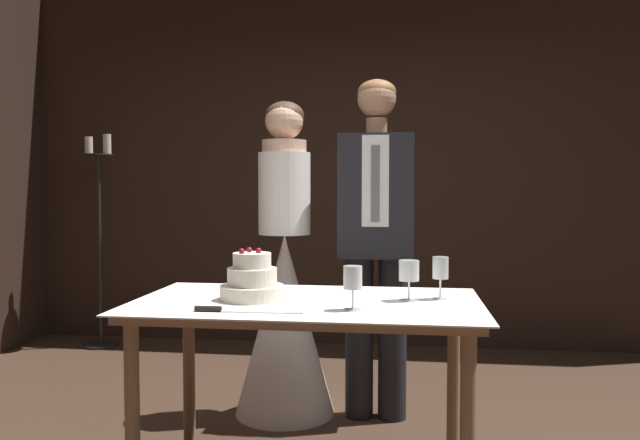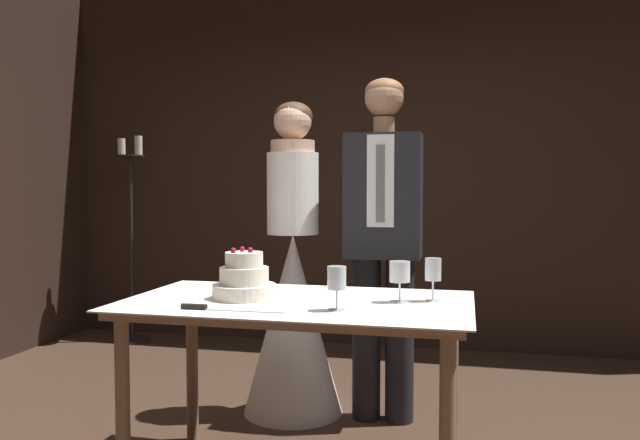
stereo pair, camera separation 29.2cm
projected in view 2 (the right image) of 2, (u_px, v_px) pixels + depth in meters
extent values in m
cube|color=black|center=(389.00, 159.00, 4.85)|extent=(5.54, 0.12, 2.91)
cylinder|color=#8E6B4C|center=(123.00, 411.00, 2.41)|extent=(0.06, 0.06, 0.73)
cylinder|color=#8E6B4C|center=(192.00, 367.00, 3.01)|extent=(0.06, 0.06, 0.73)
cylinder|color=#8E6B4C|center=(452.00, 385.00, 2.73)|extent=(0.06, 0.06, 0.73)
cube|color=#8E6B4C|center=(297.00, 306.00, 2.55)|extent=(1.35, 0.74, 0.03)
cube|color=white|center=(297.00, 301.00, 2.55)|extent=(1.41, 0.80, 0.01)
cylinder|color=silver|center=(244.00, 291.00, 2.59)|extent=(0.26, 0.26, 0.06)
cylinder|color=silver|center=(244.00, 276.00, 2.59)|extent=(0.20, 0.20, 0.07)
cylinder|color=silver|center=(244.00, 260.00, 2.59)|extent=(0.16, 0.16, 0.06)
sphere|color=maroon|center=(250.00, 250.00, 2.57)|extent=(0.02, 0.02, 0.02)
sphere|color=maroon|center=(242.00, 249.00, 2.61)|extent=(0.02, 0.02, 0.02)
sphere|color=maroon|center=(233.00, 250.00, 2.56)|extent=(0.02, 0.02, 0.02)
cube|color=silver|center=(245.00, 311.00, 2.31)|extent=(0.31, 0.03, 0.00)
cylinder|color=black|center=(194.00, 306.00, 2.35)|extent=(0.10, 0.02, 0.02)
cylinder|color=silver|center=(400.00, 302.00, 2.50)|extent=(0.08, 0.08, 0.00)
cylinder|color=silver|center=(400.00, 292.00, 2.50)|extent=(0.01, 0.01, 0.08)
cylinder|color=silver|center=(400.00, 272.00, 2.50)|extent=(0.08, 0.08, 0.08)
cylinder|color=maroon|center=(400.00, 278.00, 2.50)|extent=(0.07, 0.07, 0.03)
cylinder|color=silver|center=(433.00, 301.00, 2.53)|extent=(0.06, 0.06, 0.00)
cylinder|color=silver|center=(433.00, 290.00, 2.52)|extent=(0.01, 0.01, 0.08)
cylinder|color=silver|center=(433.00, 269.00, 2.52)|extent=(0.07, 0.07, 0.09)
cylinder|color=maroon|center=(433.00, 276.00, 2.52)|extent=(0.05, 0.05, 0.03)
cylinder|color=silver|center=(337.00, 310.00, 2.33)|extent=(0.07, 0.07, 0.00)
cylinder|color=silver|center=(337.00, 299.00, 2.33)|extent=(0.01, 0.01, 0.08)
cylinder|color=silver|center=(337.00, 278.00, 2.33)|extent=(0.07, 0.07, 0.09)
cylinder|color=maroon|center=(337.00, 285.00, 2.33)|extent=(0.06, 0.06, 0.03)
cone|color=white|center=(293.00, 323.00, 3.40)|extent=(0.54, 0.54, 0.98)
cylinder|color=white|center=(293.00, 194.00, 3.37)|extent=(0.28, 0.28, 0.44)
cylinder|color=#DBAD8E|center=(293.00, 147.00, 3.35)|extent=(0.24, 0.24, 0.07)
sphere|color=#DBAD8E|center=(293.00, 121.00, 3.35)|extent=(0.20, 0.20, 0.20)
ellipsoid|color=#472D1E|center=(293.00, 116.00, 3.36)|extent=(0.21, 0.21, 0.15)
cylinder|color=black|center=(366.00, 338.00, 3.31)|extent=(0.15, 0.15, 0.86)
cylinder|color=black|center=(400.00, 340.00, 3.27)|extent=(0.15, 0.15, 0.86)
cube|color=black|center=(384.00, 196.00, 3.25)|extent=(0.39, 0.24, 0.65)
cube|color=white|center=(380.00, 181.00, 3.13)|extent=(0.14, 0.01, 0.47)
cube|color=slate|center=(380.00, 184.00, 3.12)|extent=(0.04, 0.01, 0.39)
cylinder|color=#A37556|center=(384.00, 126.00, 3.24)|extent=(0.11, 0.11, 0.09)
sphere|color=#A37556|center=(384.00, 98.00, 3.23)|extent=(0.20, 0.20, 0.20)
ellipsoid|color=brown|center=(384.00, 91.00, 3.24)|extent=(0.20, 0.20, 0.13)
cylinder|color=black|center=(133.00, 339.00, 5.03)|extent=(0.28, 0.28, 0.02)
cylinder|color=black|center=(131.00, 248.00, 4.99)|extent=(0.03, 0.03, 1.46)
cylinder|color=black|center=(130.00, 156.00, 4.96)|extent=(0.22, 0.22, 0.01)
cylinder|color=silver|center=(122.00, 147.00, 4.97)|extent=(0.06, 0.06, 0.13)
cylinder|color=silver|center=(139.00, 145.00, 4.94)|extent=(0.06, 0.06, 0.15)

